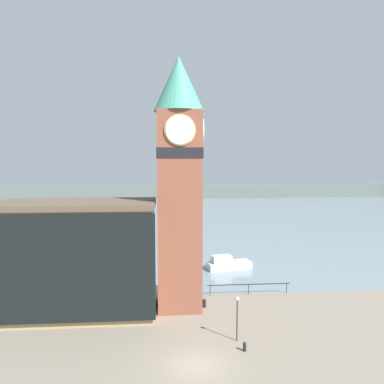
{
  "coord_description": "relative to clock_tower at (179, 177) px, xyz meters",
  "views": [
    {
      "loc": [
        -2.08,
        -24.17,
        13.83
      ],
      "look_at": [
        0.41,
        7.71,
        11.15
      ],
      "focal_mm": 35.0,
      "sensor_mm": 36.0,
      "label": 1
    }
  ],
  "objects": [
    {
      "name": "ground_plane",
      "position": [
        0.58,
        -10.28,
        -12.32
      ],
      "size": [
        160.0,
        160.0,
        0.0
      ],
      "primitive_type": "plane",
      "color": "gray"
    },
    {
      "name": "pier_railing",
      "position": [
        7.31,
        2.77,
        -11.39
      ],
      "size": [
        8.64,
        0.08,
        1.09
      ],
      "color": "#232328",
      "rests_on": "ground_plane"
    },
    {
      "name": "water",
      "position": [
        0.58,
        63.02,
        -12.33
      ],
      "size": [
        160.0,
        120.0,
        0.0
      ],
      "color": "gray",
      "rests_on": "ground_plane"
    },
    {
      "name": "mooring_bollard_near",
      "position": [
        2.34,
        -0.28,
        -11.88
      ],
      "size": [
        0.35,
        0.35,
        0.81
      ],
      "color": "black",
      "rests_on": "ground_plane"
    },
    {
      "name": "far_shoreline",
      "position": [
        0.58,
        103.02,
        -9.82
      ],
      "size": [
        180.0,
        3.0,
        5.0
      ],
      "color": "slate",
      "rests_on": "water"
    },
    {
      "name": "pier_building",
      "position": [
        -9.23,
        -0.72,
        -7.2
      ],
      "size": [
        14.15,
        7.11,
        10.21
      ],
      "color": "tan",
      "rests_on": "ground_plane"
    },
    {
      "name": "clock_tower",
      "position": [
        0.0,
        0.0,
        0.0
      ],
      "size": [
        4.59,
        4.59,
        23.24
      ],
      "color": "brown",
      "rests_on": "ground_plane"
    },
    {
      "name": "lamp_post",
      "position": [
        4.11,
        -7.07,
        -9.85
      ],
      "size": [
        0.32,
        0.32,
        3.48
      ],
      "color": "#2D2D33",
      "rests_on": "ground_plane"
    },
    {
      "name": "boat_near",
      "position": [
        6.66,
        12.03,
        -11.67
      ],
      "size": [
        5.92,
        3.1,
        1.77
      ],
      "rotation": [
        0.0,
        0.0,
        0.2
      ],
      "color": "silver",
      "rests_on": "water"
    },
    {
      "name": "mooring_bollard_far",
      "position": [
        4.36,
        -8.65,
        -11.95
      ],
      "size": [
        0.26,
        0.26,
        0.68
      ],
      "color": "black",
      "rests_on": "ground_plane"
    }
  ]
}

